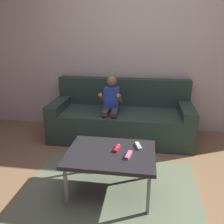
{
  "coord_description": "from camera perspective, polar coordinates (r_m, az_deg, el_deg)",
  "views": [
    {
      "loc": [
        0.1,
        -1.73,
        1.48
      ],
      "look_at": [
        -0.27,
        0.79,
        0.6
      ],
      "focal_mm": 37.01,
      "sensor_mm": 36.0,
      "label": 1
    }
  ],
  "objects": [
    {
      "name": "coffee_table",
      "position": [
        2.2,
        -0.29,
        -10.8
      ],
      "size": [
        0.82,
        0.62,
        0.42
      ],
      "color": "#232326",
      "rests_on": "ground"
    },
    {
      "name": "person_seated_on_couch",
      "position": [
        3.16,
        -0.29,
        1.63
      ],
      "size": [
        0.29,
        0.36,
        0.92
      ],
      "color": "#4C4238",
      "rests_on": "ground"
    },
    {
      "name": "wall_back",
      "position": [
        3.55,
        6.99,
        15.23
      ],
      "size": [
        4.91,
        0.05,
        2.5
      ],
      "primitive_type": "cube",
      "color": "beige",
      "rests_on": "ground"
    },
    {
      "name": "game_remote_pink_center",
      "position": [
        2.12,
        4.1,
        -10.53
      ],
      "size": [
        0.06,
        0.14,
        0.03
      ],
      "color": "pink",
      "rests_on": "coffee_table"
    },
    {
      "name": "game_remote_red_near_edge",
      "position": [
        2.23,
        1.3,
        -8.9
      ],
      "size": [
        0.06,
        0.14,
        0.03
      ],
      "color": "red",
      "rests_on": "coffee_table"
    },
    {
      "name": "game_remote_white_far_corner",
      "position": [
        2.28,
        6.5,
        -8.34
      ],
      "size": [
        0.07,
        0.14,
        0.03
      ],
      "color": "white",
      "rests_on": "coffee_table"
    },
    {
      "name": "couch",
      "position": [
        3.39,
        2.24,
        -1.6
      ],
      "size": [
        1.98,
        0.8,
        0.83
      ],
      "color": "#2D4238",
      "rests_on": "ground"
    },
    {
      "name": "ground_plane",
      "position": [
        2.28,
        4.1,
        -21.5
      ],
      "size": [
        9.82,
        9.82,
        0.0
      ],
      "primitive_type": "plane",
      "color": "olive"
    },
    {
      "name": "area_rug",
      "position": [
        2.42,
        -0.28,
        -18.66
      ],
      "size": [
        1.72,
        1.22,
        0.01
      ],
      "primitive_type": "cube",
      "color": "#6B7A5B",
      "rests_on": "ground"
    }
  ]
}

